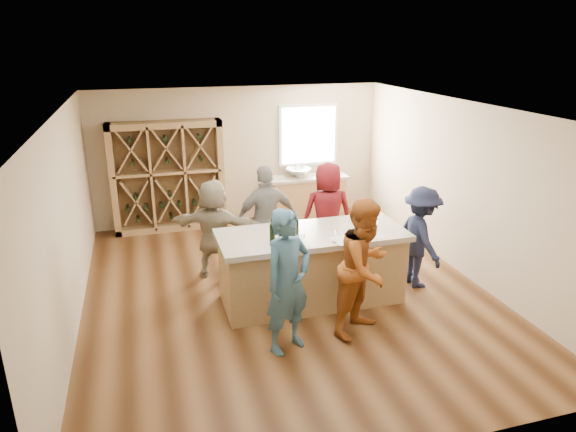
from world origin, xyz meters
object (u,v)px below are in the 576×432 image
object	(u,v)px
wine_bottle_b	(272,234)
person_far_left	(214,229)
wine_bottle_e	(296,229)
wine_bottle_c	(281,229)
person_server	(420,237)
wine_bottle_d	(294,230)
person_near_right	(365,267)
sink	(298,172)
wine_rack	(168,177)
person_far_right	(327,214)
person_far_mid	(267,220)
tasting_counter_base	(312,269)
person_near_left	(288,282)

from	to	relation	value
wine_bottle_b	person_far_left	xyz separation A→B (m)	(-0.58, 1.52, -0.41)
wine_bottle_b	wine_bottle_e	world-z (taller)	wine_bottle_b
wine_bottle_c	person_server	world-z (taller)	person_server
wine_bottle_d	person_near_right	world-z (taller)	person_near_right
wine_bottle_c	wine_bottle_e	world-z (taller)	wine_bottle_c
sink	wine_bottle_c	distance (m)	3.96
wine_rack	wine_bottle_c	bearing A→B (deg)	-71.02
wine_bottle_b	person_far_left	bearing A→B (deg)	110.77
wine_rack	person_server	size ratio (longest dim) A/B	1.37
wine_bottle_d	person_far_right	world-z (taller)	person_far_right
sink	wine_bottle_d	size ratio (longest dim) A/B	1.71
person_far_mid	person_far_left	size ratio (longest dim) A/B	1.10
person_server	person_far_right	xyz separation A→B (m)	(-1.08, 1.22, 0.09)
person_far_left	person_near_right	bearing A→B (deg)	151.78
tasting_counter_base	wine_bottle_d	distance (m)	0.85
tasting_counter_base	person_far_mid	world-z (taller)	person_far_mid
wine_rack	wine_bottle_e	world-z (taller)	wine_rack
tasting_counter_base	wine_bottle_b	bearing A→B (deg)	-156.21
sink	person_near_right	distance (m)	4.61
wine_rack	person_far_right	world-z (taller)	wine_rack
sink	person_far_right	distance (m)	2.37
wine_bottle_b	person_far_mid	size ratio (longest dim) A/B	0.17
tasting_counter_base	person_near_right	size ratio (longest dim) A/B	1.41
person_far_right	wine_bottle_e	bearing A→B (deg)	60.34
sink	wine_bottle_e	xyz separation A→B (m)	(-1.20, -3.77, 0.21)
wine_bottle_d	person_near_left	xyz separation A→B (m)	(-0.33, -0.87, -0.31)
wine_bottle_c	wine_bottle_d	world-z (taller)	wine_bottle_d
wine_bottle_d	person_far_mid	size ratio (longest dim) A/B	0.18
tasting_counter_base	person_near_left	xyz separation A→B (m)	(-0.69, -1.11, 0.43)
sink	wine_bottle_e	size ratio (longest dim) A/B	1.86
wine_bottle_c	person_far_mid	size ratio (longest dim) A/B	0.17
person_near_right	wine_bottle_c	bearing A→B (deg)	101.14
wine_bottle_b	person_near_right	world-z (taller)	person_near_right
person_near_left	person_far_left	distance (m)	2.40
wine_rack	person_near_left	distance (m)	4.90
wine_bottle_d	wine_bottle_b	bearing A→B (deg)	-171.11
sink	wine_bottle_d	xyz separation A→B (m)	(-1.26, -3.84, 0.23)
person_near_left	person_far_right	distance (m)	2.72
person_server	person_far_mid	xyz separation A→B (m)	(-2.16, 1.18, 0.10)
person_near_right	person_far_left	bearing A→B (deg)	92.56
person_far_mid	person_far_right	size ratio (longest dim) A/B	1.02
tasting_counter_base	wine_bottle_c	distance (m)	0.89
person_server	person_far_left	distance (m)	3.25
wine_bottle_e	person_near_right	world-z (taller)	person_near_right
tasting_counter_base	person_server	distance (m)	1.80
wine_rack	person_far_left	size ratio (longest dim) A/B	1.34
wine_bottle_d	person_far_mid	bearing A→B (deg)	91.22
tasting_counter_base	wine_bottle_b	size ratio (longest dim) A/B	8.49
person_server	person_far_left	world-z (taller)	person_far_left
person_far_left	person_far_right	bearing A→B (deg)	-154.31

